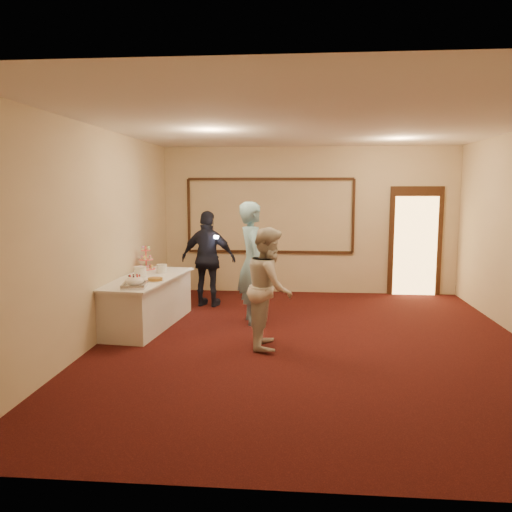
{
  "coord_description": "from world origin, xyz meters",
  "views": [
    {
      "loc": [
        -0.21,
        -6.82,
        2.15
      ],
      "look_at": [
        -0.84,
        0.55,
        1.15
      ],
      "focal_mm": 35.0,
      "sensor_mm": 36.0,
      "label": 1
    }
  ],
  "objects_px": {
    "guest": "(208,259)",
    "man": "(253,263)",
    "plate_stack_a": "(140,272)",
    "pavlova_tray": "(135,282)",
    "plate_stack_b": "(162,269)",
    "cupcake_stand": "(146,260)",
    "buffet_table": "(147,301)",
    "woman": "(270,287)",
    "tart": "(155,280)"
  },
  "relations": [
    {
      "from": "plate_stack_a",
      "to": "man",
      "type": "xyz_separation_m",
      "value": [
        1.76,
        0.27,
        0.12
      ]
    },
    {
      "from": "tart",
      "to": "man",
      "type": "height_order",
      "value": "man"
    },
    {
      "from": "plate_stack_a",
      "to": "buffet_table",
      "type": "bearing_deg",
      "value": -28.63
    },
    {
      "from": "guest",
      "to": "woman",
      "type": "bearing_deg",
      "value": 128.66
    },
    {
      "from": "buffet_table",
      "to": "plate_stack_a",
      "type": "height_order",
      "value": "plate_stack_a"
    },
    {
      "from": "buffet_table",
      "to": "cupcake_stand",
      "type": "relative_size",
      "value": 5.06
    },
    {
      "from": "man",
      "to": "guest",
      "type": "height_order",
      "value": "man"
    },
    {
      "from": "pavlova_tray",
      "to": "tart",
      "type": "distance_m",
      "value": 0.51
    },
    {
      "from": "guest",
      "to": "cupcake_stand",
      "type": "bearing_deg",
      "value": 42.32
    },
    {
      "from": "buffet_table",
      "to": "guest",
      "type": "distance_m",
      "value": 1.66
    },
    {
      "from": "tart",
      "to": "woman",
      "type": "distance_m",
      "value": 1.85
    },
    {
      "from": "cupcake_stand",
      "to": "woman",
      "type": "height_order",
      "value": "woman"
    },
    {
      "from": "tart",
      "to": "guest",
      "type": "bearing_deg",
      "value": 73.68
    },
    {
      "from": "man",
      "to": "woman",
      "type": "xyz_separation_m",
      "value": [
        0.34,
        -1.2,
        -0.16
      ]
    },
    {
      "from": "buffet_table",
      "to": "pavlova_tray",
      "type": "relative_size",
      "value": 4.73
    },
    {
      "from": "tart",
      "to": "buffet_table",
      "type": "bearing_deg",
      "value": 127.47
    },
    {
      "from": "woman",
      "to": "plate_stack_a",
      "type": "bearing_deg",
      "value": 64.57
    },
    {
      "from": "plate_stack_b",
      "to": "man",
      "type": "relative_size",
      "value": 0.09
    },
    {
      "from": "tart",
      "to": "man",
      "type": "relative_size",
      "value": 0.13
    },
    {
      "from": "pavlova_tray",
      "to": "guest",
      "type": "xyz_separation_m",
      "value": [
        0.65,
        2.19,
        0.04
      ]
    },
    {
      "from": "woman",
      "to": "plate_stack_b",
      "type": "bearing_deg",
      "value": 53.23
    },
    {
      "from": "plate_stack_b",
      "to": "guest",
      "type": "xyz_separation_m",
      "value": [
        0.6,
        0.96,
        0.03
      ]
    },
    {
      "from": "buffet_table",
      "to": "woman",
      "type": "distance_m",
      "value": 2.21
    },
    {
      "from": "guest",
      "to": "plate_stack_a",
      "type": "bearing_deg",
      "value": 67.66
    },
    {
      "from": "pavlova_tray",
      "to": "guest",
      "type": "bearing_deg",
      "value": 73.43
    },
    {
      "from": "man",
      "to": "pavlova_tray",
      "type": "bearing_deg",
      "value": 109.71
    },
    {
      "from": "plate_stack_a",
      "to": "tart",
      "type": "bearing_deg",
      "value": -46.44
    },
    {
      "from": "buffet_table",
      "to": "plate_stack_b",
      "type": "distance_m",
      "value": 0.65
    },
    {
      "from": "plate_stack_a",
      "to": "man",
      "type": "relative_size",
      "value": 0.1
    },
    {
      "from": "plate_stack_b",
      "to": "tart",
      "type": "height_order",
      "value": "plate_stack_b"
    },
    {
      "from": "tart",
      "to": "man",
      "type": "xyz_separation_m",
      "value": [
        1.41,
        0.63,
        0.18
      ]
    },
    {
      "from": "cupcake_stand",
      "to": "plate_stack_a",
      "type": "relative_size",
      "value": 2.28
    },
    {
      "from": "cupcake_stand",
      "to": "plate_stack_b",
      "type": "relative_size",
      "value": 2.59
    },
    {
      "from": "plate_stack_a",
      "to": "pavlova_tray",
      "type": "bearing_deg",
      "value": -77.34
    },
    {
      "from": "buffet_table",
      "to": "man",
      "type": "height_order",
      "value": "man"
    },
    {
      "from": "plate_stack_b",
      "to": "man",
      "type": "bearing_deg",
      "value": -4.43
    },
    {
      "from": "buffet_table",
      "to": "plate_stack_a",
      "type": "relative_size",
      "value": 11.55
    },
    {
      "from": "buffet_table",
      "to": "plate_stack_b",
      "type": "relative_size",
      "value": 13.12
    },
    {
      "from": "pavlova_tray",
      "to": "woman",
      "type": "xyz_separation_m",
      "value": [
        1.91,
        -0.08,
        -0.02
      ]
    },
    {
      "from": "woman",
      "to": "guest",
      "type": "xyz_separation_m",
      "value": [
        -1.25,
        2.28,
        0.06
      ]
    },
    {
      "from": "pavlova_tray",
      "to": "man",
      "type": "relative_size",
      "value": 0.24
    },
    {
      "from": "buffet_table",
      "to": "cupcake_stand",
      "type": "xyz_separation_m",
      "value": [
        -0.24,
        0.79,
        0.54
      ]
    },
    {
      "from": "plate_stack_b",
      "to": "man",
      "type": "xyz_separation_m",
      "value": [
        1.52,
        -0.12,
        0.13
      ]
    },
    {
      "from": "pavlova_tray",
      "to": "plate_stack_b",
      "type": "distance_m",
      "value": 1.24
    },
    {
      "from": "pavlova_tray",
      "to": "plate_stack_a",
      "type": "bearing_deg",
      "value": 102.66
    },
    {
      "from": "guest",
      "to": "man",
      "type": "bearing_deg",
      "value": 140.16
    },
    {
      "from": "guest",
      "to": "pavlova_tray",
      "type": "bearing_deg",
      "value": 83.25
    },
    {
      "from": "woman",
      "to": "guest",
      "type": "relative_size",
      "value": 0.93
    },
    {
      "from": "cupcake_stand",
      "to": "tart",
      "type": "bearing_deg",
      "value": -66.43
    },
    {
      "from": "woman",
      "to": "buffet_table",
      "type": "bearing_deg",
      "value": 64.85
    }
  ]
}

